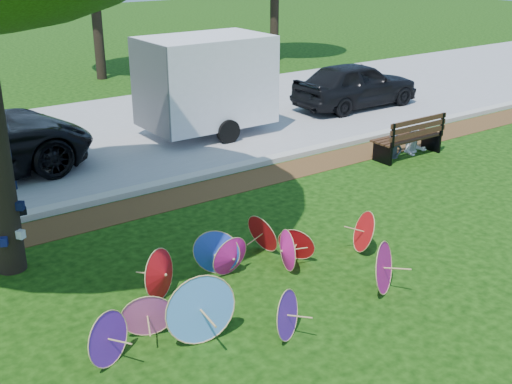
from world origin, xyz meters
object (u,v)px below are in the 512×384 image
person_right (416,127)px  park_bench (407,136)px  dark_pickup (356,85)px  person_left (395,134)px  parasol_pile (246,274)px  cargo_trailer (206,80)px

person_right → park_bench: bearing=-147.0°
dark_pickup → person_left: 4.90m
parasol_pile → person_left: size_ratio=4.61×
dark_pickup → parasol_pile: bearing=129.9°
cargo_trailer → park_bench: cargo_trailer is taller
parasol_pile → park_bench: 7.40m
parasol_pile → cargo_trailer: bearing=62.4°
dark_pickup → park_bench: size_ratio=2.20×
cargo_trailer → person_right: (3.18, -4.23, -0.78)m
cargo_trailer → person_right: size_ratio=2.51×
person_right → person_left: bearing=-155.1°
cargo_trailer → person_left: 4.97m
parasol_pile → person_left: person_left is taller
person_left → person_right: 0.70m
parasol_pile → person_left: (6.36, 3.18, 0.21)m
cargo_trailer → park_bench: bearing=-56.4°
cargo_trailer → person_left: size_ratio=2.74×
dark_pickup → person_right: 4.56m
park_bench → person_right: bearing=8.2°
person_left → park_bench: bearing=9.7°
cargo_trailer → person_right: bearing=-53.0°
person_right → dark_pickup: bearing=89.3°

